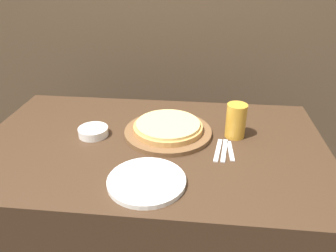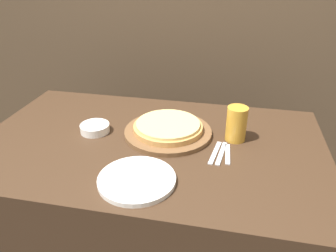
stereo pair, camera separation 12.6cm
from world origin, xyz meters
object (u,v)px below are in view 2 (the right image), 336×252
at_px(beer_glass, 237,122).
at_px(dinner_plate, 137,180).
at_px(spoon, 228,154).
at_px(fork, 215,153).
at_px(side_bowl, 95,128).
at_px(dinner_knife, 221,153).
at_px(pizza_on_board, 168,129).

height_order(beer_glass, dinner_plate, beer_glass).
bearing_deg(spoon, fork, 180.00).
height_order(side_bowl, spoon, side_bowl).
height_order(beer_glass, spoon, beer_glass).
relative_size(dinner_plate, fork, 1.58).
relative_size(dinner_knife, spoon, 1.18).
bearing_deg(fork, spoon, 0.00).
bearing_deg(dinner_knife, side_bowl, 172.92).
height_order(dinner_plate, side_bowl, side_bowl).
bearing_deg(side_bowl, pizza_on_board, 7.96).
xyz_separation_m(dinner_plate, spoon, (0.30, 0.24, -0.01)).
bearing_deg(beer_glass, side_bowl, -174.50).
bearing_deg(pizza_on_board, dinner_plate, -95.77).
distance_m(fork, spoon, 0.05).
distance_m(beer_glass, dinner_knife, 0.16).
bearing_deg(fork, pizza_on_board, 151.89).
xyz_separation_m(pizza_on_board, beer_glass, (0.29, 0.01, 0.06)).
relative_size(pizza_on_board, fork, 2.21).
height_order(dinner_knife, spoon, same).
bearing_deg(fork, side_bowl, 172.59).
height_order(beer_glass, side_bowl, beer_glass).
bearing_deg(pizza_on_board, spoon, -23.45).
xyz_separation_m(dinner_plate, fork, (0.25, 0.24, -0.01)).
bearing_deg(dinner_plate, side_bowl, 132.66).
height_order(pizza_on_board, dinner_plate, pizza_on_board).
relative_size(side_bowl, spoon, 0.88).
relative_size(pizza_on_board, spoon, 2.60).
relative_size(side_bowl, dinner_knife, 0.74).
distance_m(beer_glass, side_bowl, 0.62).
xyz_separation_m(pizza_on_board, fork, (0.22, -0.12, -0.02)).
xyz_separation_m(dinner_knife, spoon, (0.03, 0.00, 0.00)).
height_order(side_bowl, dinner_knife, side_bowl).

